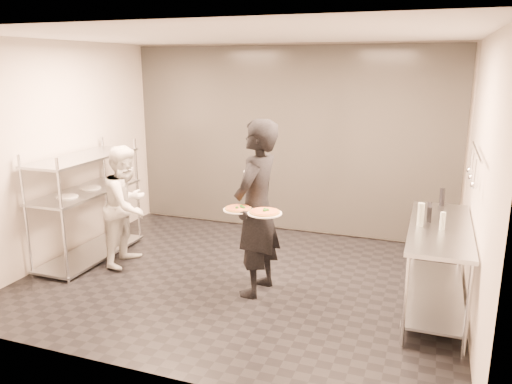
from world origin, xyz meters
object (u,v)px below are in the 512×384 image
(pizza_plate_near, at_px, (238,209))
(bottle_dark, at_px, (442,197))
(bottle_green, at_px, (421,215))
(bottle_clear, at_px, (443,221))
(chef, at_px, (127,206))
(pizza_plate_far, at_px, (265,212))
(prep_counter, at_px, (438,253))
(pos_monitor, at_px, (429,212))
(salad_plate, at_px, (257,170))
(waiter, at_px, (257,209))
(pass_rack, at_px, (87,201))

(pizza_plate_near, distance_m, bottle_dark, 2.39)
(bottle_dark, bearing_deg, bottle_green, -103.19)
(bottle_dark, bearing_deg, bottle_clear, -89.76)
(chef, height_order, pizza_plate_far, chef)
(prep_counter, height_order, bottle_green, bottle_green)
(bottle_green, relative_size, bottle_dark, 1.19)
(chef, xyz_separation_m, bottle_dark, (3.74, 0.78, 0.25))
(pizza_plate_near, height_order, pizza_plate_far, pizza_plate_near)
(pos_monitor, bearing_deg, prep_counter, -58.21)
(salad_plate, bearing_deg, bottle_clear, -5.75)
(waiter, xyz_separation_m, bottle_dark, (1.90, 1.04, 0.04))
(prep_counter, bearing_deg, bottle_green, -159.98)
(prep_counter, distance_m, pizza_plate_near, 2.11)
(bottle_green, bearing_deg, waiter, -174.49)
(pass_rack, height_order, prep_counter, pass_rack)
(prep_counter, distance_m, salad_plate, 2.13)
(prep_counter, relative_size, bottle_clear, 10.15)
(bottle_clear, bearing_deg, pizza_plate_far, -167.69)
(pass_rack, bearing_deg, bottle_dark, 10.49)
(prep_counter, distance_m, pizza_plate_far, 1.82)
(chef, distance_m, bottle_green, 3.54)
(bottle_clear, height_order, bottle_dark, bottle_dark)
(salad_plate, distance_m, bottle_dark, 2.15)
(bottle_green, height_order, bottle_dark, bottle_green)
(waiter, height_order, salad_plate, waiter)
(pizza_plate_near, bearing_deg, pizza_plate_far, -1.90)
(waiter, xyz_separation_m, bottle_green, (1.69, 0.16, 0.06))
(prep_counter, relative_size, chef, 1.18)
(pass_rack, relative_size, bottle_dark, 7.97)
(pass_rack, height_order, pizza_plate_near, pass_rack)
(chef, bearing_deg, pos_monitor, -90.58)
(pass_rack, xyz_separation_m, pizza_plate_near, (2.32, -0.48, 0.26))
(bottle_green, distance_m, bottle_clear, 0.22)
(bottle_dark, bearing_deg, pizza_plate_far, -142.94)
(bottle_clear, bearing_deg, waiter, -176.51)
(salad_plate, relative_size, bottle_green, 1.27)
(chef, bearing_deg, bottle_dark, -81.37)
(pizza_plate_far, height_order, bottle_dark, bottle_dark)
(salad_plate, bearing_deg, pizza_plate_near, -90.60)
(waiter, height_order, bottle_green, waiter)
(chef, relative_size, pizza_plate_far, 4.28)
(pizza_plate_near, bearing_deg, prep_counter, 13.59)
(waiter, xyz_separation_m, pos_monitor, (1.77, 0.42, 0.02))
(pass_rack, xyz_separation_m, pizza_plate_far, (2.62, -0.49, 0.26))
(pass_rack, relative_size, bottle_green, 6.70)
(prep_counter, distance_m, chef, 3.73)
(pass_rack, height_order, chef, chef)
(pizza_plate_far, height_order, pos_monitor, pos_monitor)
(pos_monitor, bearing_deg, bottle_clear, -68.35)
(waiter, xyz_separation_m, pizza_plate_near, (-0.12, -0.25, 0.06))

